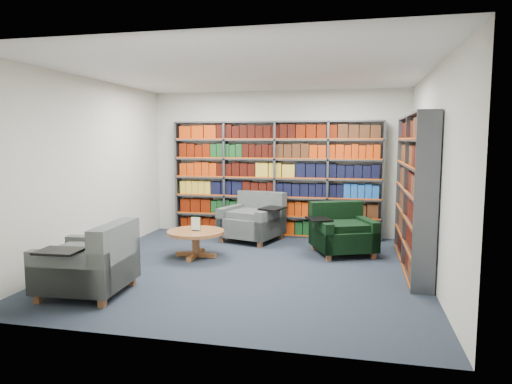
% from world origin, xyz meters
% --- Properties ---
extents(room_shell, '(5.02, 5.02, 2.82)m').
position_xyz_m(room_shell, '(0.00, 0.00, 1.40)').
color(room_shell, black).
rests_on(room_shell, ground).
extents(bookshelf_back, '(4.00, 0.28, 2.20)m').
position_xyz_m(bookshelf_back, '(0.00, 2.34, 1.10)').
color(bookshelf_back, '#47494F').
rests_on(bookshelf_back, ground).
extents(bookshelf_right, '(0.28, 2.50, 2.20)m').
position_xyz_m(bookshelf_right, '(2.34, 0.60, 1.10)').
color(bookshelf_right, '#47494F').
rests_on(bookshelf_right, ground).
extents(chair_teal_left, '(1.27, 1.21, 0.88)m').
position_xyz_m(chair_teal_left, '(-0.31, 1.89, 0.35)').
color(chair_teal_left, '#0B2239').
rests_on(chair_teal_left, ground).
extents(chair_green_right, '(1.21, 1.18, 0.82)m').
position_xyz_m(chair_green_right, '(1.30, 1.23, 0.33)').
color(chair_green_right, black).
rests_on(chair_green_right, ground).
extents(chair_teal_front, '(1.02, 1.16, 0.87)m').
position_xyz_m(chair_teal_front, '(-1.54, -1.50, 0.35)').
color(chair_teal_front, '#0B2239').
rests_on(chair_teal_front, ground).
extents(coffee_table, '(0.91, 0.91, 0.64)m').
position_xyz_m(coffee_table, '(-0.94, 0.43, 0.34)').
color(coffee_table, '#955835').
rests_on(coffee_table, ground).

